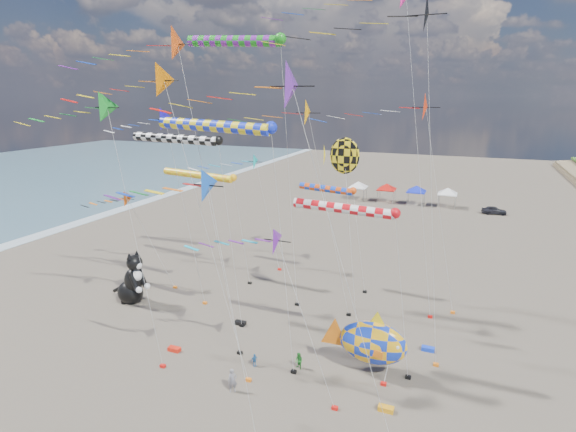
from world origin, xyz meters
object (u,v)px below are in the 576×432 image
(person_adult, at_px, (232,381))
(child_green, at_px, (299,361))
(fish_inflatable, at_px, (372,342))
(cat_inflatable, at_px, (131,277))
(child_blue, at_px, (254,360))
(parked_car, at_px, (494,210))

(person_adult, distance_m, child_green, 4.83)
(fish_inflatable, bearing_deg, cat_inflatable, 173.24)
(person_adult, xyz_separation_m, child_blue, (0.06, 2.96, -0.31))
(person_adult, relative_size, parked_car, 0.43)
(child_green, bearing_deg, cat_inflatable, -166.61)
(fish_inflatable, height_order, parked_car, fish_inflatable)
(cat_inflatable, xyz_separation_m, parked_car, (31.01, 46.06, -1.83))
(cat_inflatable, bearing_deg, parked_car, 65.01)
(fish_inflatable, bearing_deg, child_green, -163.43)
(person_adult, height_order, child_blue, person_adult)
(cat_inflatable, relative_size, person_adult, 3.15)
(fish_inflatable, xyz_separation_m, person_adult, (-7.57, -5.15, -1.50))
(person_adult, height_order, parked_car, person_adult)
(child_green, distance_m, child_blue, 3.04)
(fish_inflatable, distance_m, parked_car, 49.53)
(cat_inflatable, distance_m, parked_car, 55.55)
(cat_inflatable, relative_size, child_green, 4.13)
(cat_inflatable, height_order, child_blue, cat_inflatable)
(child_green, bearing_deg, fish_inflatable, 42.85)
(cat_inflatable, xyz_separation_m, child_blue, (14.40, -4.80, -1.99))
(person_adult, bearing_deg, child_blue, 55.40)
(child_blue, xyz_separation_m, parked_car, (16.61, 50.85, 0.16))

